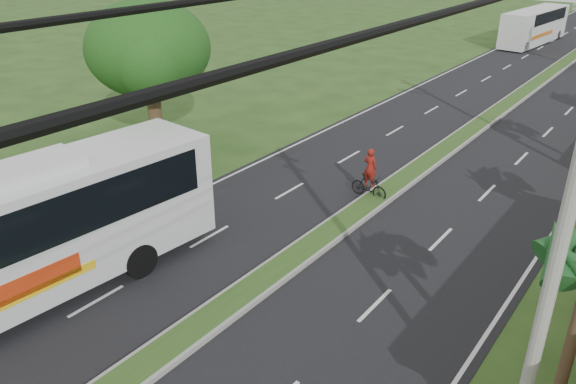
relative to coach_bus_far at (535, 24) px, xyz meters
The scene contains 8 objects.
ground 52.09m from the coach_bus_far, 84.67° to the right, with size 180.00×180.00×0.00m, color #284619.
road_asphalt 32.25m from the coach_bus_far, 81.37° to the right, with size 14.00×160.00×0.02m, color black.
median_strip 32.24m from the coach_bus_far, 81.37° to the right, with size 1.20×160.00×0.18m.
lane_edge_left 31.94m from the coach_bus_far, 93.36° to the right, with size 0.12×160.00×0.01m, color silver.
shade_tree 42.56m from the coach_bus_far, 99.88° to the right, with size 6.30×6.00×7.54m.
utility_pole_a 51.72m from the coach_bus_far, 75.02° to the right, with size 1.60×0.28×11.00m.
coach_bus_far is the anchor object (origin of this frame).
motorcyclist 40.57m from the coach_bus_far, 83.76° to the right, with size 1.75×0.58×2.24m.
Camera 1 is at (9.79, -7.81, 10.51)m, focal length 35.00 mm.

